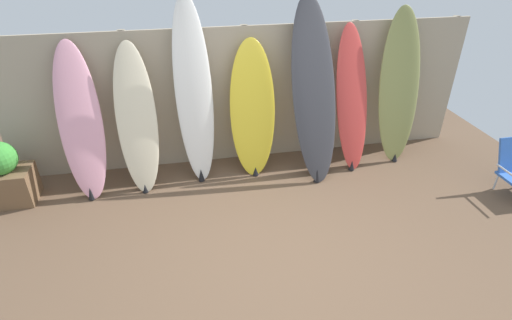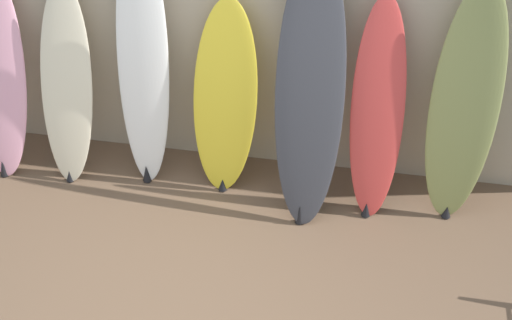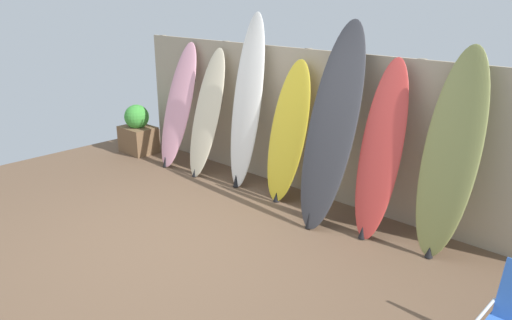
% 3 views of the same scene
% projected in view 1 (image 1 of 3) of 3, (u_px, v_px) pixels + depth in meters
% --- Properties ---
extents(ground, '(7.68, 7.68, 0.00)m').
position_uv_depth(ground, '(281.00, 252.00, 4.01)').
color(ground, brown).
extents(fence_back, '(6.08, 0.11, 1.80)m').
position_uv_depth(fence_back, '(245.00, 96.00, 5.25)').
color(fence_back, tan).
rests_on(fence_back, ground).
extents(surfboard_pink_0, '(0.55, 0.75, 1.77)m').
position_uv_depth(surfboard_pink_0, '(80.00, 123.00, 4.59)').
color(surfboard_pink_0, pink).
rests_on(surfboard_pink_0, ground).
extents(surfboard_cream_1, '(0.49, 0.63, 1.73)m').
position_uv_depth(surfboard_cream_1, '(137.00, 120.00, 4.70)').
color(surfboard_cream_1, beige).
rests_on(surfboard_cream_1, ground).
extents(surfboard_white_2, '(0.49, 0.55, 2.22)m').
position_uv_depth(surfboard_white_2, '(194.00, 94.00, 4.76)').
color(surfboard_white_2, white).
rests_on(surfboard_white_2, ground).
extents(surfboard_yellow_3, '(0.60, 0.51, 1.70)m').
position_uv_depth(surfboard_yellow_3, '(253.00, 110.00, 4.99)').
color(surfboard_yellow_3, yellow).
rests_on(surfboard_yellow_3, ground).
extents(surfboard_charcoal_4, '(0.63, 0.88, 2.18)m').
position_uv_depth(surfboard_charcoal_4, '(314.00, 93.00, 4.86)').
color(surfboard_charcoal_4, '#38383D').
rests_on(surfboard_charcoal_4, ground).
extents(surfboard_red_5, '(0.51, 0.65, 1.83)m').
position_uv_depth(surfboard_red_5, '(352.00, 100.00, 5.11)').
color(surfboard_red_5, '#D13D38').
rests_on(surfboard_red_5, ground).
extents(surfboard_olive_6, '(0.58, 0.56, 2.01)m').
position_uv_depth(surfboard_olive_6, '(399.00, 88.00, 5.25)').
color(surfboard_olive_6, olive).
rests_on(surfboard_olive_6, ground).
extents(planter_box, '(0.55, 0.42, 0.77)m').
position_uv_depth(planter_box, '(6.00, 176.00, 4.59)').
color(planter_box, brown).
rests_on(planter_box, ground).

